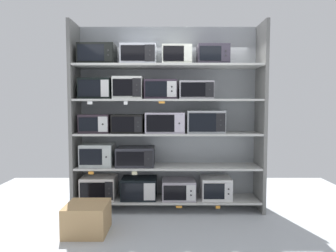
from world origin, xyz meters
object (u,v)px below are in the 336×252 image
microwave_1 (139,188)px  microwave_16 (177,56)px  microwave_8 (165,123)px  microwave_15 (139,55)px  microwave_17 (213,55)px  microwave_3 (216,188)px  microwave_0 (99,187)px  microwave_4 (98,155)px  microwave_13 (196,90)px  microwave_5 (136,156)px  microwave_6 (96,123)px  microwave_7 (128,124)px  microwave_14 (98,55)px  microwave_9 (205,122)px  microwave_11 (128,88)px  microwave_2 (179,189)px  microwave_12 (161,90)px  microwave_10 (96,89)px  shipping_carton (87,218)px

microwave_1 → microwave_16: (0.57, 0.00, 1.99)m
microwave_8 → microwave_15: microwave_15 is taller
microwave_17 → microwave_8: bearing=-180.0°
microwave_1 → microwave_3: 1.17m
microwave_0 → microwave_1: 0.61m
microwave_4 → microwave_15: (0.64, -0.00, 1.49)m
microwave_0 → microwave_13: bearing=-0.0°
microwave_4 → microwave_5: size_ratio=0.86×
microwave_4 → microwave_6: 0.48m
microwave_4 → microwave_15: microwave_15 is taller
microwave_7 → microwave_13: size_ratio=0.92×
microwave_3 → microwave_14: (-1.77, -0.00, 2.00)m
microwave_4 → microwave_6: size_ratio=1.08×
microwave_9 → microwave_11: (-1.15, 0.00, 0.50)m
microwave_11 → microwave_16: bearing=-0.0°
microwave_8 → microwave_9: microwave_9 is taller
microwave_16 → microwave_13: bearing=-0.0°
microwave_15 → microwave_17: (1.10, 0.00, -0.00)m
microwave_9 → microwave_15: size_ratio=1.08×
microwave_2 → microwave_5: 0.83m
microwave_4 → microwave_0: bearing=-0.5°
microwave_7 → microwave_14: (-0.44, 0.00, 1.02)m
microwave_1 → microwave_8: microwave_8 is taller
microwave_9 → microwave_12: size_ratio=1.16×
microwave_12 → microwave_13: microwave_12 is taller
microwave_13 → microwave_1: bearing=-180.0°
microwave_1 → microwave_8: 1.08m
microwave_2 → microwave_4: bearing=180.0°
microwave_12 → microwave_17: microwave_17 is taller
microwave_4 → microwave_7: 0.67m
microwave_10 → microwave_11: bearing=0.0°
microwave_14 → microwave_15: 0.61m
microwave_8 → microwave_12: (-0.06, 0.00, 0.49)m
microwave_6 → microwave_7: size_ratio=0.97×
microwave_6 → microwave_12: 1.10m
microwave_0 → microwave_8: microwave_8 is taller
microwave_5 → microwave_14: size_ratio=1.06×
microwave_1 → microwave_6: microwave_6 is taller
microwave_9 → shipping_carton: size_ratio=1.08×
microwave_9 → microwave_13: size_ratio=1.11×
microwave_13 → microwave_10: bearing=-180.0°
microwave_3 → microwave_7: bearing=-180.0°
microwave_1 → microwave_11: 1.52m
microwave_4 → microwave_9: microwave_9 is taller
microwave_7 → microwave_2: bearing=0.0°
microwave_2 → microwave_1: bearing=-180.0°
microwave_7 → microwave_16: 1.24m
microwave_0 → microwave_13: microwave_13 is taller
microwave_9 → microwave_14: 1.88m
microwave_11 → microwave_12: (0.49, -0.00, -0.02)m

